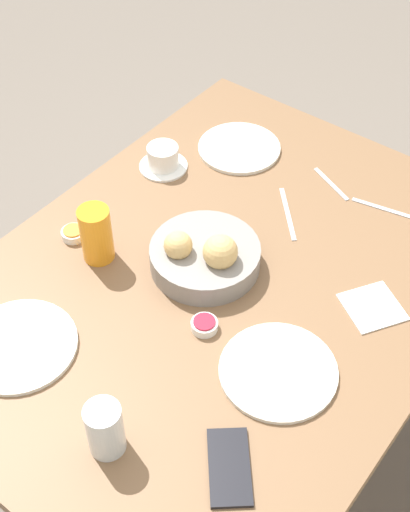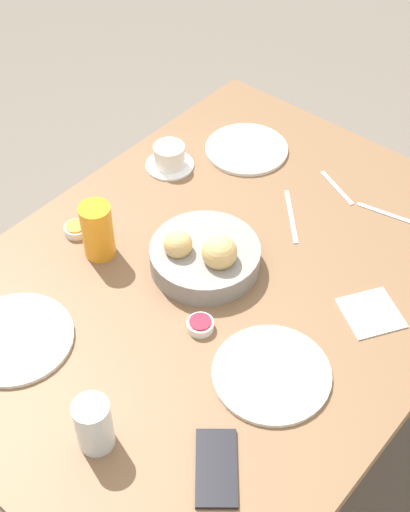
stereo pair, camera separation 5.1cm
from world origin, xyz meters
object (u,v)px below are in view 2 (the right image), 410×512
(cell_phone, at_px, (216,467))
(fork_silver, at_px, (394,216))
(coffee_cup, at_px, (169,157))
(napkin, at_px, (371,313))
(bread_basket, at_px, (205,256))
(plate_far_center, at_px, (272,374))
(jam_bowl_honey, at_px, (76,229))
(plate_near_right, at_px, (16,339))
(jam_bowl_berry, at_px, (200,325))
(juice_glass, at_px, (97,231))
(water_tumbler, at_px, (94,425))
(plate_near_left, at_px, (247,149))
(knife_silver, at_px, (292,216))
(spoon_coffee, at_px, (337,188))

(cell_phone, bearing_deg, fork_silver, -173.28)
(coffee_cup, height_order, napkin, coffee_cup)
(bread_basket, bearing_deg, fork_silver, 150.25)
(plate_far_center, height_order, jam_bowl_honey, jam_bowl_honey)
(napkin, bearing_deg, coffee_cup, -97.79)
(bread_basket, xyz_separation_m, fork_silver, (-0.42, 0.24, -0.03))
(jam_bowl_honey, xyz_separation_m, napkin, (-0.24, 0.66, -0.01))
(fork_silver, height_order, cell_phone, cell_phone)
(plate_near_right, height_order, jam_bowl_berry, jam_bowl_berry)
(juice_glass, relative_size, coffee_cup, 1.10)
(water_tumbler, distance_m, coffee_cup, 0.80)
(juice_glass, relative_size, jam_bowl_berry, 2.43)
(plate_near_left, relative_size, knife_silver, 1.52)
(bread_basket, distance_m, jam_bowl_honey, 0.32)
(plate_near_right, height_order, napkin, plate_near_right)
(jam_bowl_berry, relative_size, spoon_coffee, 0.43)
(spoon_coffee, bearing_deg, napkin, 43.12)
(plate_far_center, height_order, napkin, plate_far_center)
(water_tumbler, relative_size, jam_bowl_honey, 2.05)
(coffee_cup, bearing_deg, plate_near_left, 148.09)
(knife_silver, bearing_deg, plate_near_left, -118.90)
(plate_near_left, distance_m, juice_glass, 0.52)
(bread_basket, bearing_deg, coffee_cup, -125.37)
(jam_bowl_berry, bearing_deg, cell_phone, 45.74)
(jam_bowl_honey, bearing_deg, plate_near_left, 167.47)
(napkin, bearing_deg, spoon_coffee, -136.88)
(spoon_coffee, xyz_separation_m, napkin, (0.30, 0.28, 0.00))
(jam_bowl_honey, bearing_deg, plate_near_right, 25.22)
(plate_far_center, distance_m, juice_glass, 0.51)
(plate_far_center, xyz_separation_m, coffee_cup, (-0.35, -0.59, 0.02))
(jam_bowl_berry, height_order, spoon_coffee, jam_bowl_berry)
(jam_bowl_honey, bearing_deg, spoon_coffee, 144.50)
(plate_far_center, relative_size, juice_glass, 1.71)
(plate_far_center, xyz_separation_m, water_tumbler, (0.32, -0.16, 0.05))
(coffee_cup, relative_size, knife_silver, 0.87)
(plate_near_right, height_order, spoon_coffee, plate_near_right)
(juice_glass, relative_size, knife_silver, 0.96)
(coffee_cup, relative_size, jam_bowl_honey, 2.22)
(bread_basket, bearing_deg, plate_near_right, -21.68)
(jam_bowl_berry, bearing_deg, coffee_cup, -130.93)
(fork_silver, relative_size, cell_phone, 1.13)
(knife_silver, bearing_deg, napkin, 65.73)
(plate_near_right, relative_size, jam_bowl_honey, 4.21)
(spoon_coffee, bearing_deg, water_tumbler, 3.51)
(plate_near_left, bearing_deg, plate_near_right, 1.92)
(plate_near_left, height_order, juice_glass, juice_glass)
(fork_silver, height_order, napkin, napkin)
(plate_near_right, xyz_separation_m, cell_phone, (-0.05, 0.50, -0.00))
(plate_near_right, height_order, juice_glass, juice_glass)
(spoon_coffee, bearing_deg, bread_basket, -10.55)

